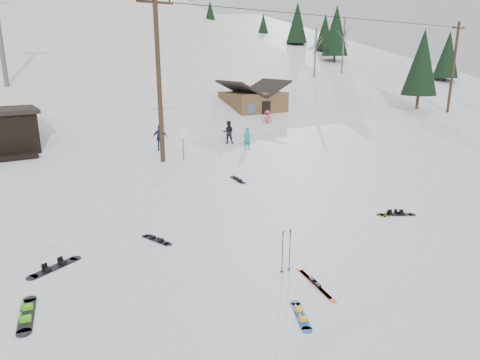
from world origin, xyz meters
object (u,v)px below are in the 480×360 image
hero_snowboard (301,315)px  hero_skis (315,283)px  cabin (253,106)px  utility_pole (159,77)px

hero_snowboard → hero_skis: (1.24, 0.89, 0.01)m
cabin → hero_skis: cabin is taller
hero_skis → cabin: bearing=71.2°
utility_pole → cabin: bearing=37.6°
hero_snowboard → utility_pole: bearing=14.1°
hero_snowboard → hero_skis: bearing=-28.2°
utility_pole → hero_skis: (-2.06, -14.91, -4.65)m
cabin → hero_skis: (-15.06, -24.90, -1.45)m
utility_pole → hero_snowboard: utility_pole is taller
cabin → hero_skis: 29.14m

